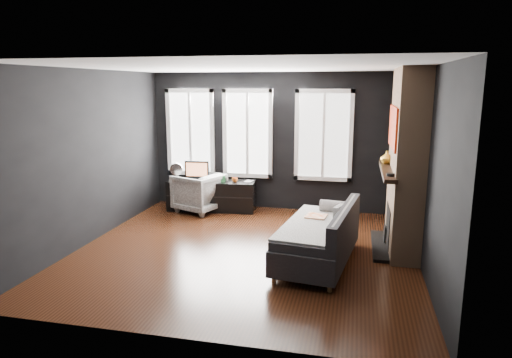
% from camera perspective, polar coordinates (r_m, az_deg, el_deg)
% --- Properties ---
extents(floor, '(5.00, 5.00, 0.00)m').
position_cam_1_polar(floor, '(6.97, -1.35, -8.94)').
color(floor, black).
rests_on(floor, ground).
extents(ceiling, '(5.00, 5.00, 0.00)m').
position_cam_1_polar(ceiling, '(6.53, -1.47, 13.83)').
color(ceiling, white).
rests_on(ceiling, ground).
extents(wall_back, '(5.00, 0.02, 2.70)m').
position_cam_1_polar(wall_back, '(9.04, 2.40, 4.67)').
color(wall_back, black).
rests_on(wall_back, ground).
extents(wall_left, '(0.02, 5.00, 2.70)m').
position_cam_1_polar(wall_left, '(7.61, -20.03, 2.62)').
color(wall_left, black).
rests_on(wall_left, ground).
extents(wall_right, '(0.02, 5.00, 2.70)m').
position_cam_1_polar(wall_right, '(6.50, 20.53, 1.13)').
color(wall_right, black).
rests_on(wall_right, ground).
extents(windows, '(4.00, 0.16, 1.76)m').
position_cam_1_polar(windows, '(9.02, -0.46, 11.22)').
color(windows, white).
rests_on(windows, wall_back).
extents(fireplace, '(0.70, 1.62, 2.70)m').
position_cam_1_polar(fireplace, '(7.06, 18.28, 2.08)').
color(fireplace, '#93724C').
rests_on(fireplace, floor).
extents(sofa, '(1.22, 2.04, 0.83)m').
position_cam_1_polar(sofa, '(6.46, 7.73, -6.85)').
color(sofa, black).
rests_on(sofa, floor).
extents(stripe_pillow, '(0.16, 0.30, 0.30)m').
position_cam_1_polar(stripe_pillow, '(6.74, 10.30, -4.51)').
color(stripe_pillow, gray).
rests_on(stripe_pillow, sofa).
extents(armchair, '(1.01, 1.04, 0.84)m').
position_cam_1_polar(armchair, '(9.04, -7.13, -1.42)').
color(armchair, silver).
rests_on(armchair, floor).
extents(media_console, '(1.76, 0.69, 0.59)m').
position_cam_1_polar(media_console, '(9.14, -5.53, -2.02)').
color(media_console, black).
rests_on(media_console, floor).
extents(monitor, '(0.50, 0.15, 0.44)m').
position_cam_1_polar(monitor, '(9.10, -7.40, 1.20)').
color(monitor, black).
rests_on(monitor, media_console).
extents(desk_fan, '(0.30, 0.30, 0.35)m').
position_cam_1_polar(desk_fan, '(9.19, -9.92, 0.96)').
color(desk_fan, '#A3A3A3').
rests_on(desk_fan, media_console).
extents(mug, '(0.12, 0.10, 0.11)m').
position_cam_1_polar(mug, '(8.90, -2.68, -0.02)').
color(mug, '#D25B1A').
rests_on(mug, media_console).
extents(book, '(0.15, 0.04, 0.20)m').
position_cam_1_polar(book, '(8.95, -1.34, 0.32)').
color(book, tan).
rests_on(book, media_console).
extents(storage_box, '(0.26, 0.22, 0.12)m').
position_cam_1_polar(storage_box, '(8.95, -4.61, 0.04)').
color(storage_box, '#287239').
rests_on(storage_box, media_console).
extents(mantel_vase, '(0.26, 0.27, 0.20)m').
position_cam_1_polar(mantel_vase, '(7.49, 16.04, 2.58)').
color(mantel_vase, gold).
rests_on(mantel_vase, fireplace).
extents(mantel_clock, '(0.15, 0.15, 0.04)m').
position_cam_1_polar(mantel_clock, '(6.52, 16.50, 0.52)').
color(mantel_clock, black).
rests_on(mantel_clock, fireplace).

